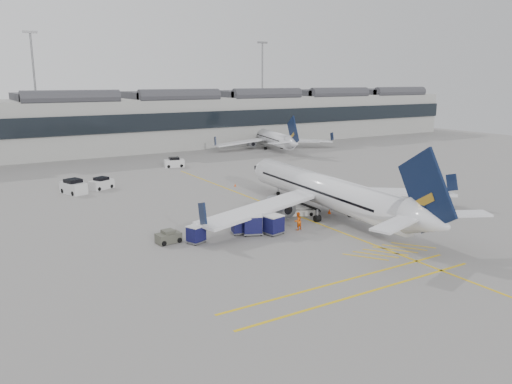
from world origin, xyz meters
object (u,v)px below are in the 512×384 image
belt_loader (298,211)px  ramp_agent_a (255,212)px  airliner_main (327,191)px  baggage_cart_a (252,224)px  ramp_agent_b (298,221)px  pushback_tug (168,237)px

belt_loader → ramp_agent_a: (-5.46, 0.46, 0.43)m
airliner_main → baggage_cart_a: bearing=-166.3°
airliner_main → belt_loader: 3.87m
ramp_agent_a → ramp_agent_b: size_ratio=1.00×
ramp_agent_a → ramp_agent_b: 5.50m
ramp_agent_a → pushback_tug: (-10.81, -2.17, -0.37)m
pushback_tug → belt_loader: bearing=0.2°
belt_loader → baggage_cart_a: (-8.23, -3.61, 0.58)m
baggage_cart_a → pushback_tug: size_ratio=1.00×
airliner_main → ramp_agent_b: 6.81m
belt_loader → ramp_agent_b: 5.86m
airliner_main → pushback_tug: bearing=-175.9°
belt_loader → ramp_agent_b: bearing=-102.0°
ramp_agent_a → pushback_tug: size_ratio=0.79×
belt_loader → baggage_cart_a: size_ratio=1.80×
ramp_agent_b → belt_loader: bearing=-137.7°
ramp_agent_a → pushback_tug: ramp_agent_a is taller
baggage_cart_a → pushback_tug: bearing=-170.6°
airliner_main → belt_loader: (-2.44, 1.93, -2.30)m
airliner_main → pushback_tug: size_ratio=15.18×
airliner_main → ramp_agent_b: airliner_main is taller
baggage_cart_a → ramp_agent_b: 4.85m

